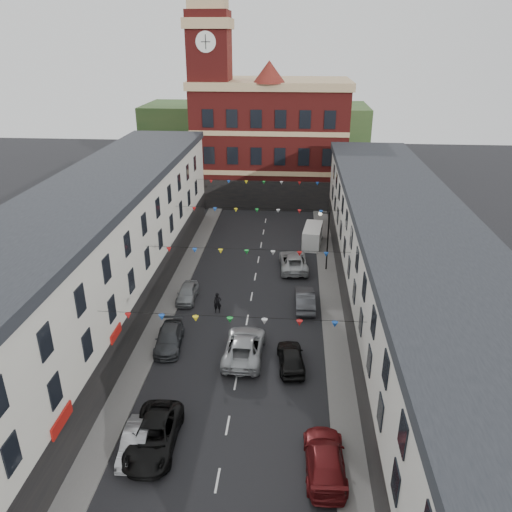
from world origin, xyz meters
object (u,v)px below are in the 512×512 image
(car_left_c, at_px, (154,436))
(car_left_d, at_px, (169,338))
(street_lamp, at_px, (326,233))
(car_left_b, at_px, (136,442))
(car_right_c, at_px, (325,459))
(car_right_e, at_px, (305,299))
(car_right_d, at_px, (291,357))
(pedestrian, at_px, (218,303))
(moving_car, at_px, (244,346))
(white_van, at_px, (313,236))
(car_right_f, at_px, (294,261))
(car_left_e, at_px, (187,293))

(car_left_c, distance_m, car_left_d, 9.91)
(car_left_d, bearing_deg, street_lamp, 45.04)
(car_left_b, distance_m, car_left_c, 1.00)
(car_right_c, xyz_separation_m, car_right_e, (-0.86, 17.39, -0.00))
(car_left_c, relative_size, car_right_d, 1.27)
(car_right_d, relative_size, pedestrian, 2.42)
(car_right_c, bearing_deg, moving_car, -63.88)
(car_left_c, xyz_separation_m, car_left_d, (-1.52, 9.79, -0.10))
(street_lamp, bearing_deg, white_van, 98.29)
(car_right_c, bearing_deg, car_right_f, -87.42)
(car_left_b, relative_size, car_left_d, 0.86)
(car_left_c, bearing_deg, car_right_e, 61.39)
(street_lamp, distance_m, car_right_f, 4.29)
(car_left_d, bearing_deg, car_left_e, 86.28)
(car_left_b, height_order, car_right_d, car_right_d)
(car_left_e, relative_size, white_van, 0.82)
(white_van, height_order, pedestrian, white_van)
(car_left_e, xyz_separation_m, car_right_d, (9.10, -8.97, 0.07))
(white_van, bearing_deg, car_left_d, -110.93)
(street_lamp, bearing_deg, car_right_f, 177.06)
(car_right_e, distance_m, pedestrian, 7.34)
(street_lamp, relative_size, car_right_e, 1.32)
(car_left_e, distance_m, car_right_c, 21.00)
(street_lamp, relative_size, white_van, 1.26)
(pedestrian, bearing_deg, car_right_e, 6.40)
(car_left_b, height_order, car_right_e, car_right_e)
(car_right_d, bearing_deg, white_van, -101.36)
(moving_car, bearing_deg, car_left_d, -7.23)
(car_left_d, bearing_deg, car_right_c, -49.51)
(car_right_d, height_order, car_right_f, car_right_f)
(car_right_d, height_order, moving_car, moving_car)
(white_van, bearing_deg, car_left_e, -122.47)
(car_left_e, height_order, car_right_f, car_right_f)
(car_right_c, distance_m, car_right_f, 25.08)
(car_right_d, distance_m, white_van, 22.55)
(car_left_b, height_order, car_right_f, car_right_f)
(car_left_e, distance_m, car_right_d, 12.78)
(car_left_d, distance_m, car_right_e, 12.02)
(street_lamp, xyz_separation_m, car_right_d, (-2.95, -15.94, -3.17))
(car_right_d, bearing_deg, moving_car, -22.34)
(street_lamp, bearing_deg, car_left_c, -113.44)
(car_left_d, bearing_deg, car_right_f, 53.06)
(car_left_b, bearing_deg, street_lamp, 61.81)
(pedestrian, bearing_deg, street_lamp, 39.28)
(street_lamp, relative_size, car_left_c, 1.10)
(car_right_d, height_order, pedestrian, pedestrian)
(car_left_c, distance_m, car_right_d, 10.93)
(car_left_d, height_order, pedestrian, pedestrian)
(car_left_c, distance_m, car_right_c, 9.38)
(car_left_d, xyz_separation_m, white_van, (10.95, 20.67, 0.39))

